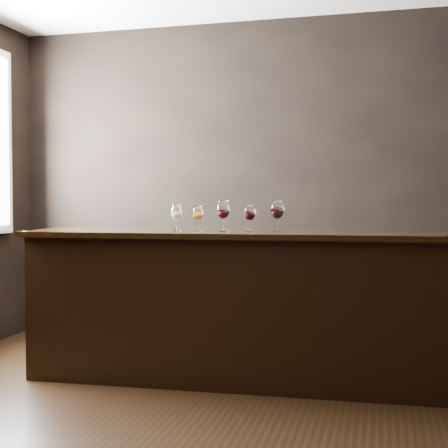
% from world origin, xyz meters
% --- Properties ---
extents(ground, '(5.00, 5.00, 0.00)m').
position_xyz_m(ground, '(0.00, 0.00, 0.00)').
color(ground, black).
rests_on(ground, ground).
extents(room_shell, '(5.02, 4.52, 2.81)m').
position_xyz_m(room_shell, '(-0.23, 0.11, 1.81)').
color(room_shell, black).
rests_on(room_shell, ground).
extents(bar_counter, '(2.85, 0.72, 0.99)m').
position_xyz_m(bar_counter, '(-0.18, 1.03, 0.49)').
color(bar_counter, black).
rests_on(bar_counter, ground).
extents(bar_top, '(2.94, 0.79, 0.04)m').
position_xyz_m(bar_top, '(-0.18, 1.03, 1.01)').
color(bar_top, black).
rests_on(bar_top, bar_counter).
extents(back_bar_shelf, '(2.71, 0.40, 0.98)m').
position_xyz_m(back_bar_shelf, '(0.53, 2.03, 0.49)').
color(back_bar_shelf, black).
rests_on(back_bar_shelf, ground).
extents(glass_white, '(0.08, 0.08, 0.18)m').
position_xyz_m(glass_white, '(-0.62, 1.05, 1.15)').
color(glass_white, white).
rests_on(glass_white, bar_top).
extents(glass_amber, '(0.07, 0.07, 0.18)m').
position_xyz_m(glass_amber, '(-0.46, 1.05, 1.14)').
color(glass_amber, white).
rests_on(glass_amber, bar_top).
extents(glass_red_a, '(0.09, 0.09, 0.21)m').
position_xyz_m(glass_red_a, '(-0.27, 1.00, 1.17)').
color(glass_red_a, white).
rests_on(glass_red_a, bar_top).
extents(glass_red_b, '(0.08, 0.08, 0.19)m').
position_xyz_m(glass_red_b, '(-0.09, 1.01, 1.15)').
color(glass_red_b, white).
rests_on(glass_red_b, bar_top).
extents(glass_red_c, '(0.09, 0.09, 0.22)m').
position_xyz_m(glass_red_c, '(0.10, 1.04, 1.17)').
color(glass_red_c, white).
rests_on(glass_red_c, bar_top).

